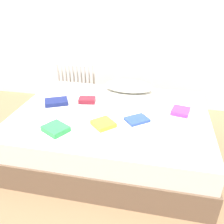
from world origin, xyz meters
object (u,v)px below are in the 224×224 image
at_px(textbook_purple, 181,111).
at_px(textbook_white, 127,142).
at_px(textbook_yellow, 103,124).
at_px(textbook_maroon, 87,100).
at_px(textbook_navy, 56,102).
at_px(textbook_blue, 137,120).
at_px(bed, 111,133).
at_px(radiator, 74,79).
at_px(textbook_green, 56,129).
at_px(pillow, 129,86).

relative_size(textbook_purple, textbook_white, 0.96).
bearing_deg(textbook_yellow, textbook_maroon, 168.50).
xyz_separation_m(textbook_navy, textbook_white, (0.88, -0.57, -0.01)).
relative_size(textbook_blue, textbook_white, 1.06).
xyz_separation_m(bed, textbook_white, (0.24, -0.49, 0.26)).
bearing_deg(radiator, textbook_purple, -34.60).
height_order(radiator, textbook_green, radiator).
height_order(radiator, textbook_yellow, radiator).
distance_m(pillow, textbook_green, 1.14).
bearing_deg(textbook_navy, textbook_maroon, -7.55).
bearing_deg(pillow, textbook_green, -116.51).
relative_size(radiator, textbook_white, 3.02).
relative_size(bed, radiator, 3.34).
height_order(textbook_navy, textbook_yellow, textbook_navy).
relative_size(radiator, textbook_purple, 3.16).
distance_m(textbook_blue, textbook_maroon, 0.66).
bearing_deg(textbook_purple, textbook_blue, -136.57).
height_order(bed, pillow, pillow).
relative_size(pillow, textbook_purple, 3.06).
bearing_deg(pillow, bed, -99.66).
relative_size(bed, textbook_green, 9.49).
height_order(textbook_purple, textbook_white, textbook_purple).
height_order(pillow, textbook_green, pillow).
relative_size(bed, textbook_purple, 10.57).
bearing_deg(textbook_maroon, textbook_navy, -171.00).
distance_m(radiator, textbook_yellow, 1.69).
height_order(radiator, textbook_maroon, radiator).
relative_size(textbook_blue, textbook_maroon, 1.16).
xyz_separation_m(textbook_green, textbook_blue, (0.69, 0.33, -0.01)).
height_order(textbook_green, textbook_yellow, textbook_green).
distance_m(textbook_green, textbook_maroon, 0.64).
distance_m(textbook_maroon, textbook_yellow, 0.54).
bearing_deg(textbook_blue, textbook_maroon, 114.75).
relative_size(bed, textbook_white, 10.11).
height_order(pillow, textbook_blue, pillow).
distance_m(bed, pillow, 0.67).
bearing_deg(textbook_yellow, radiator, 164.61).
xyz_separation_m(textbook_blue, textbook_yellow, (-0.30, -0.15, 0.01)).
xyz_separation_m(textbook_blue, textbook_maroon, (-0.59, 0.30, 0.01)).
bearing_deg(textbook_maroon, textbook_purple, -12.10).
bearing_deg(bed, textbook_white, -63.57).
xyz_separation_m(bed, textbook_maroon, (-0.31, 0.19, 0.28)).
xyz_separation_m(textbook_purple, textbook_green, (-1.11, -0.58, 0.00)).
distance_m(textbook_purple, textbook_green, 1.25).
bearing_deg(radiator, bed, -55.00).
distance_m(pillow, textbook_yellow, 0.85).
height_order(radiator, textbook_blue, radiator).
bearing_deg(textbook_navy, textbook_green, -93.11).
bearing_deg(pillow, textbook_purple, -35.99).
relative_size(radiator, textbook_maroon, 3.29).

